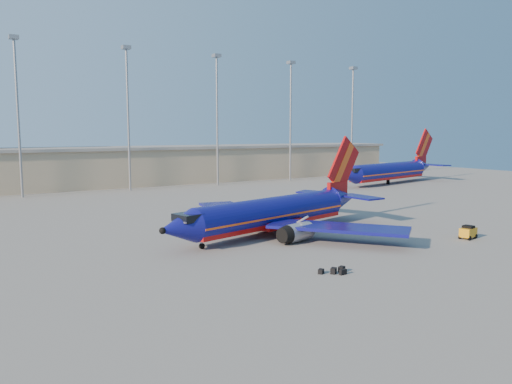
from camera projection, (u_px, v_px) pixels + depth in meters
ground at (280, 223)px, 65.07m from camera, size 220.00×220.00×0.00m
terminal_building at (175, 164)px, 118.61m from camera, size 122.00×16.00×8.50m
light_mast_row at (175, 104)px, 104.31m from camera, size 101.60×1.60×28.65m
aircraft_main at (276, 213)px, 58.06m from camera, size 32.66×31.04×11.23m
aircraft_second at (391, 171)px, 114.49m from camera, size 37.10×15.74×12.69m
baggage_tug at (468, 232)px, 55.15m from camera, size 2.26×1.60×1.49m
luggage_pile at (335, 271)px, 41.63m from camera, size 2.49×1.65×0.51m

